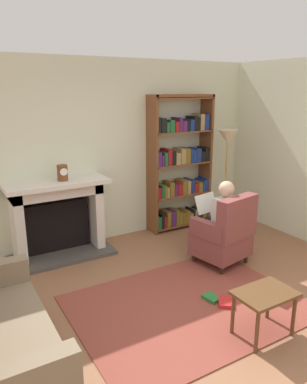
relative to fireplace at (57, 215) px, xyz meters
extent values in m
plane|color=#936042|center=(0.80, -2.30, -0.58)|extent=(14.00, 14.00, 0.00)
cube|color=beige|center=(0.80, 0.25, 0.77)|extent=(5.60, 0.10, 2.70)
cube|color=beige|center=(3.45, -1.05, 0.77)|extent=(0.10, 5.20, 2.70)
cube|color=brown|center=(0.80, -2.00, -0.57)|extent=(2.40, 1.80, 0.01)
cube|color=#4C4742|center=(0.00, -0.12, -0.55)|extent=(1.40, 0.64, 0.05)
cube|color=black|center=(0.00, 0.10, -0.18)|extent=(0.88, 0.20, 0.70)
cube|color=silver|center=(-0.54, -0.02, -0.06)|extent=(0.12, 0.44, 1.03)
cube|color=silver|center=(0.54, -0.02, -0.06)|extent=(0.12, 0.44, 1.03)
cube|color=silver|center=(0.00, -0.02, 0.37)|extent=(1.20, 0.44, 0.16)
cube|color=silver|center=(0.00, -0.08, 0.48)|extent=(1.36, 0.56, 0.06)
cylinder|color=brown|center=(0.08, -0.10, 0.61)|extent=(0.14, 0.14, 0.21)
cylinder|color=white|center=(0.08, -0.16, 0.64)|extent=(0.10, 0.01, 0.10)
cube|color=brown|center=(1.55, 0.04, 0.52)|extent=(0.04, 0.32, 2.18)
cube|color=brown|center=(2.59, 0.04, 0.52)|extent=(0.04, 0.32, 2.18)
cube|color=brown|center=(2.07, 0.04, 1.59)|extent=(1.09, 0.32, 0.04)
cube|color=brown|center=(2.07, 0.04, -0.52)|extent=(1.05, 0.32, 0.02)
cube|color=#1E592D|center=(1.61, 0.03, -0.40)|extent=(0.07, 0.26, 0.20)
cube|color=black|center=(1.68, 0.03, -0.38)|extent=(0.05, 0.26, 0.25)
cube|color=maroon|center=(1.73, 0.03, -0.41)|extent=(0.04, 0.26, 0.19)
cube|color=brown|center=(1.79, 0.03, -0.37)|extent=(0.08, 0.26, 0.26)
cube|color=#4C1E59|center=(1.88, 0.03, -0.38)|extent=(0.08, 0.26, 0.25)
cube|color=brown|center=(1.96, 0.03, -0.38)|extent=(0.06, 0.26, 0.25)
cube|color=brown|center=(2.03, 0.03, -0.40)|extent=(0.08, 0.26, 0.22)
cube|color=brown|center=(2.10, 0.03, -0.40)|extent=(0.04, 0.26, 0.20)
cube|color=brown|center=(2.17, 0.03, -0.40)|extent=(0.08, 0.26, 0.22)
cube|color=#997F4C|center=(2.24, 0.03, -0.42)|extent=(0.06, 0.26, 0.16)
cube|color=black|center=(2.30, 0.03, -0.39)|extent=(0.04, 0.26, 0.22)
cube|color=#997F4C|center=(2.34, 0.03, -0.40)|extent=(0.04, 0.26, 0.20)
cube|color=black|center=(2.39, 0.03, -0.41)|extent=(0.05, 0.26, 0.18)
cube|color=black|center=(2.45, 0.03, -0.41)|extent=(0.05, 0.26, 0.19)
cube|color=brown|center=(2.52, 0.03, -0.38)|extent=(0.09, 0.26, 0.24)
cube|color=brown|center=(2.07, 0.04, 0.00)|extent=(1.05, 0.32, 0.02)
cube|color=maroon|center=(1.61, 0.03, 0.10)|extent=(0.06, 0.26, 0.18)
cube|color=#1E592D|center=(1.67, 0.03, 0.11)|extent=(0.04, 0.26, 0.20)
cube|color=brown|center=(1.73, 0.03, 0.11)|extent=(0.04, 0.26, 0.20)
cube|color=#997F4C|center=(1.77, 0.03, 0.09)|extent=(0.04, 0.26, 0.16)
cube|color=brown|center=(1.84, 0.03, 0.13)|extent=(0.08, 0.26, 0.23)
cube|color=#4C1E59|center=(1.92, 0.03, 0.11)|extent=(0.05, 0.26, 0.19)
cube|color=maroon|center=(2.00, 0.03, 0.11)|extent=(0.09, 0.26, 0.19)
cube|color=brown|center=(2.09, 0.03, 0.13)|extent=(0.09, 0.26, 0.23)
cube|color=#997F4C|center=(2.18, 0.03, 0.12)|extent=(0.07, 0.26, 0.22)
cube|color=navy|center=(2.25, 0.03, 0.13)|extent=(0.06, 0.26, 0.23)
cube|color=maroon|center=(2.33, 0.03, 0.09)|extent=(0.08, 0.26, 0.16)
cube|color=brown|center=(2.42, 0.03, 0.10)|extent=(0.08, 0.26, 0.17)
cube|color=navy|center=(2.50, 0.03, 0.11)|extent=(0.06, 0.26, 0.19)
cube|color=navy|center=(2.55, 0.03, 0.12)|extent=(0.04, 0.26, 0.21)
cube|color=brown|center=(2.07, 0.04, 0.52)|extent=(1.05, 0.32, 0.02)
cube|color=#4C1E59|center=(1.61, 0.03, 0.64)|extent=(0.07, 0.26, 0.22)
cube|color=#4C1E59|center=(1.67, 0.03, 0.61)|extent=(0.04, 0.26, 0.17)
cube|color=#1E592D|center=(1.73, 0.03, 0.63)|extent=(0.06, 0.26, 0.21)
cube|color=maroon|center=(1.80, 0.03, 0.66)|extent=(0.07, 0.26, 0.25)
cube|color=black|center=(1.87, 0.03, 0.63)|extent=(0.07, 0.26, 0.21)
cube|color=#997F4C|center=(1.95, 0.03, 0.62)|extent=(0.09, 0.26, 0.19)
cube|color=#997F4C|center=(2.05, 0.03, 0.65)|extent=(0.09, 0.26, 0.24)
cube|color=brown|center=(2.14, 0.03, 0.65)|extent=(0.09, 0.26, 0.24)
cube|color=navy|center=(2.21, 0.03, 0.64)|extent=(0.04, 0.26, 0.23)
cube|color=navy|center=(2.27, 0.03, 0.63)|extent=(0.07, 0.26, 0.21)
cube|color=navy|center=(2.36, 0.03, 0.64)|extent=(0.09, 0.26, 0.22)
cube|color=black|center=(2.45, 0.03, 0.61)|extent=(0.08, 0.26, 0.17)
cube|color=black|center=(2.53, 0.03, 0.64)|extent=(0.08, 0.26, 0.23)
cube|color=brown|center=(2.07, 0.04, 1.03)|extent=(1.05, 0.32, 0.02)
cube|color=black|center=(1.60, 0.03, 1.16)|extent=(0.05, 0.26, 0.24)
cube|color=black|center=(1.68, 0.03, 1.15)|extent=(0.09, 0.26, 0.22)
cube|color=#1E592D|center=(1.76, 0.03, 1.12)|extent=(0.06, 0.26, 0.16)
cube|color=#1E592D|center=(1.83, 0.03, 1.14)|extent=(0.08, 0.26, 0.19)
cube|color=maroon|center=(1.92, 0.03, 1.12)|extent=(0.07, 0.26, 0.16)
cube|color=#4C1E59|center=(1.99, 0.03, 1.15)|extent=(0.05, 0.26, 0.22)
cube|color=#4C1E59|center=(2.06, 0.03, 1.13)|extent=(0.08, 0.26, 0.17)
cube|color=black|center=(2.13, 0.03, 1.13)|extent=(0.05, 0.26, 0.17)
cube|color=navy|center=(2.21, 0.03, 1.13)|extent=(0.08, 0.26, 0.18)
cube|color=black|center=(2.28, 0.03, 1.16)|extent=(0.06, 0.26, 0.23)
cube|color=black|center=(2.33, 0.03, 1.15)|extent=(0.05, 0.26, 0.20)
cube|color=#997F4C|center=(2.40, 0.03, 1.17)|extent=(0.08, 0.26, 0.26)
cube|color=navy|center=(2.49, 0.03, 1.17)|extent=(0.09, 0.26, 0.25)
cube|color=brown|center=(2.07, 0.04, 1.55)|extent=(1.05, 0.32, 0.02)
cylinder|color=#331E14|center=(1.99, -1.08, -0.52)|extent=(0.05, 0.05, 0.12)
cylinder|color=#331E14|center=(1.49, -1.17, -0.52)|extent=(0.05, 0.05, 0.12)
cylinder|color=#331E14|center=(2.08, -1.55, -0.52)|extent=(0.05, 0.05, 0.12)
cylinder|color=#331E14|center=(1.58, -1.64, -0.52)|extent=(0.05, 0.05, 0.12)
cube|color=brown|center=(1.79, -1.36, -0.31)|extent=(0.74, 0.71, 0.30)
cube|color=brown|center=(1.83, -1.59, 0.12)|extent=(0.66, 0.27, 0.55)
cube|color=brown|center=(2.05, -1.31, -0.05)|extent=(0.22, 0.55, 0.22)
cube|color=brown|center=(1.52, -1.41, -0.05)|extent=(0.22, 0.55, 0.22)
cube|color=silver|center=(1.79, -1.41, 0.09)|extent=(0.35, 0.26, 0.50)
sphere|color=#D8AD8C|center=(1.79, -1.41, 0.46)|extent=(0.20, 0.20, 0.20)
cube|color=#191E3F|center=(1.84, -1.20, -0.11)|extent=(0.19, 0.42, 0.12)
cube|color=#191E3F|center=(1.68, -1.23, -0.11)|extent=(0.19, 0.42, 0.12)
cylinder|color=#191E3F|center=(1.80, -1.01, -0.37)|extent=(0.10, 0.10, 0.42)
cylinder|color=#191E3F|center=(1.64, -1.04, -0.37)|extent=(0.10, 0.10, 0.42)
cube|color=white|center=(1.73, -1.08, 0.19)|extent=(0.37, 0.17, 0.25)
cube|color=#816E56|center=(-1.03, -2.03, -0.38)|extent=(0.70, 1.70, 0.40)
cube|color=#816E56|center=(-1.03, -2.80, -0.06)|extent=(0.70, 0.16, 0.24)
cube|color=brown|center=(1.13, -2.75, -0.14)|extent=(0.56, 0.39, 0.03)
cylinder|color=brown|center=(0.89, -2.90, -0.36)|extent=(0.04, 0.04, 0.42)
cylinder|color=brown|center=(1.36, -2.90, -0.36)|extent=(0.04, 0.04, 0.42)
cylinder|color=brown|center=(0.89, -2.60, -0.36)|extent=(0.04, 0.04, 0.42)
cylinder|color=brown|center=(1.36, -2.60, -0.36)|extent=(0.04, 0.04, 0.42)
cube|color=#267233|center=(1.09, -2.04, -0.54)|extent=(0.17, 0.20, 0.04)
cube|color=red|center=(1.17, -2.19, -0.54)|extent=(0.26, 0.27, 0.04)
cylinder|color=#B7933F|center=(2.67, -0.41, -0.56)|extent=(0.24, 0.24, 0.03)
cylinder|color=#B7933F|center=(2.67, -0.41, 0.16)|extent=(0.03, 0.03, 1.40)
cone|color=beige|center=(2.67, -0.41, 0.96)|extent=(0.32, 0.32, 0.22)
camera|label=1|loc=(-1.31, -4.84, 1.69)|focal=34.60mm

